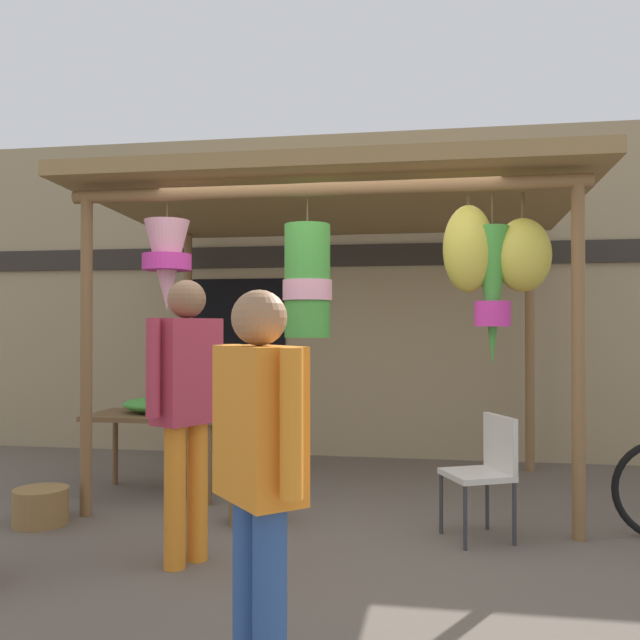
{
  "coord_description": "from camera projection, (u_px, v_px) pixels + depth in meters",
  "views": [
    {
      "loc": [
        0.74,
        -4.81,
        1.46
      ],
      "look_at": [
        -0.25,
        1.35,
        1.52
      ],
      "focal_mm": 37.4,
      "sensor_mm": 36.0,
      "label": 1
    }
  ],
  "objects": [
    {
      "name": "market_stall_canopy",
      "position": [
        342.0,
        221.0,
        5.7
      ],
      "size": [
        4.12,
        2.7,
        2.69
      ],
      "color": "brown",
      "rests_on": "ground_plane"
    },
    {
      "name": "display_table",
      "position": [
        159.0,
        423.0,
        5.78
      ],
      "size": [
        1.19,
        0.65,
        0.7
      ],
      "color": "brown",
      "rests_on": "ground_plane"
    },
    {
      "name": "wicker_basket_spare",
      "position": [
        256.0,
        510.0,
        4.91
      ],
      "size": [
        0.4,
        0.4,
        0.2
      ],
      "primitive_type": "cylinder",
      "color": "brown",
      "rests_on": "ground_plane"
    },
    {
      "name": "vendor_in_orange",
      "position": [
        186.0,
        395.0,
        4.09
      ],
      "size": [
        0.38,
        0.53,
        1.74
      ],
      "color": "orange",
      "rests_on": "ground_plane"
    },
    {
      "name": "shop_facade",
      "position": [
        360.0,
        295.0,
        7.55
      ],
      "size": [
        10.4,
        0.29,
        3.62
      ],
      "color": "#9E8966",
      "rests_on": "ground_plane"
    },
    {
      "name": "wicker_basket_by_table",
      "position": [
        41.0,
        506.0,
        4.89
      ],
      "size": [
        0.39,
        0.39,
        0.26
      ],
      "primitive_type": "cylinder",
      "color": "olive",
      "rests_on": "ground_plane"
    },
    {
      "name": "folding_chair",
      "position": [
        487.0,
        465.0,
        4.57
      ],
      "size": [
        0.53,
        0.53,
        0.84
      ],
      "color": "beige",
      "rests_on": "ground_plane"
    },
    {
      "name": "customer_foreground",
      "position": [
        259.0,
        461.0,
        2.56
      ],
      "size": [
        0.43,
        0.47,
        1.6
      ],
      "color": "#2D5193",
      "rests_on": "ground_plane"
    },
    {
      "name": "flower_heap_on_table",
      "position": [
        167.0,
        405.0,
        5.83
      ],
      "size": [
        0.77,
        0.54,
        0.14
      ],
      "color": "green",
      "rests_on": "display_table"
    },
    {
      "name": "ground_plane",
      "position": [
        325.0,
        526.0,
        4.85
      ],
      "size": [
        30.0,
        30.0,
        0.0
      ],
      "primitive_type": "plane",
      "color": "#60564C"
    }
  ]
}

